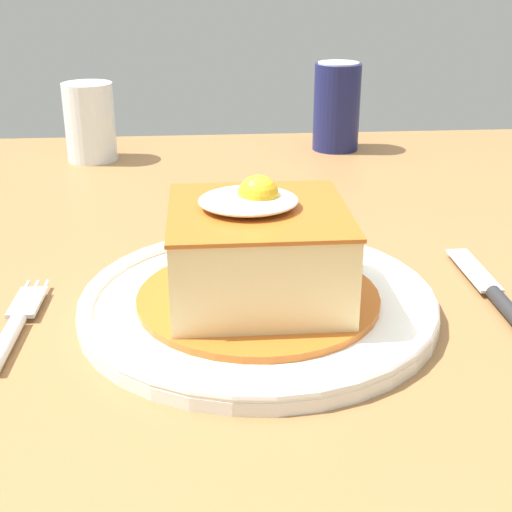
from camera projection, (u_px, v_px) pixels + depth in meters
The scene contains 7 objects.
dining_table at pixel (198, 346), 0.72m from camera, with size 1.34×0.95×0.77m.
main_plate at pixel (258, 302), 0.56m from camera, with size 0.28×0.28×0.02m.
sandwich_meal at pixel (258, 256), 0.55m from camera, with size 0.19×0.19×0.10m.
fork at pixel (13, 329), 0.53m from camera, with size 0.02×0.14×0.01m.
knife at pixel (499, 299), 0.57m from camera, with size 0.02×0.17×0.01m.
soda_can at pixel (337, 107), 1.02m from camera, with size 0.07×0.07×0.12m.
drinking_glass at pixel (90, 127), 0.97m from camera, with size 0.07×0.07×0.10m.
Camera 1 is at (0.01, -0.63, 1.04)m, focal length 49.85 mm.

